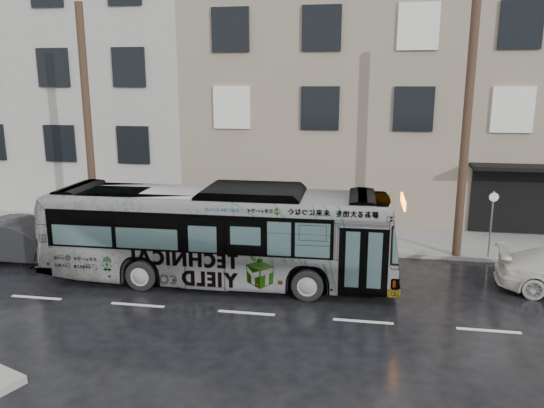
# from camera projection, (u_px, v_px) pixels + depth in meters

# --- Properties ---
(ground) EXTENTS (120.00, 120.00, 0.00)m
(ground) POSITION_uv_depth(u_px,v_px,m) (263.00, 281.00, 17.12)
(ground) COLOR black
(ground) RESTS_ON ground
(sidewalk) EXTENTS (90.00, 3.60, 0.15)m
(sidewalk) POSITION_uv_depth(u_px,v_px,m) (285.00, 236.00, 21.81)
(sidewalk) COLOR gray
(sidewalk) RESTS_ON ground
(building_taupe) EXTENTS (20.00, 12.00, 11.00)m
(building_taupe) POSITION_uv_depth(u_px,v_px,m) (403.00, 97.00, 27.26)
(building_taupe) COLOR gray
(building_taupe) RESTS_ON ground
(building_grey) EXTENTS (26.00, 15.00, 16.00)m
(building_grey) POSITION_uv_depth(u_px,v_px,m) (13.00, 53.00, 31.92)
(building_grey) COLOR #A4A39B
(building_grey) RESTS_ON ground
(utility_pole_front) EXTENTS (0.30, 0.30, 9.00)m
(utility_pole_front) POSITION_uv_depth(u_px,v_px,m) (466.00, 130.00, 18.18)
(utility_pole_front) COLOR #3F2D1F
(utility_pole_front) RESTS_ON sidewalk
(utility_pole_rear) EXTENTS (0.30, 0.30, 9.00)m
(utility_pole_rear) POSITION_uv_depth(u_px,v_px,m) (88.00, 125.00, 20.48)
(utility_pole_rear) COLOR #3F2D1F
(utility_pole_rear) RESTS_ON sidewalk
(sign_post) EXTENTS (0.06, 0.06, 2.40)m
(sign_post) POSITION_uv_depth(u_px,v_px,m) (491.00, 224.00, 18.74)
(sign_post) COLOR slate
(sign_post) RESTS_ON sidewalk
(bus) EXTENTS (11.22, 2.75, 3.12)m
(bus) POSITION_uv_depth(u_px,v_px,m) (218.00, 234.00, 16.78)
(bus) COLOR #B2B2B2
(bus) RESTS_ON ground
(dark_sedan) EXTENTS (4.69, 1.75, 1.53)m
(dark_sedan) POSITION_uv_depth(u_px,v_px,m) (22.00, 240.00, 18.85)
(dark_sedan) COLOR black
(dark_sedan) RESTS_ON ground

